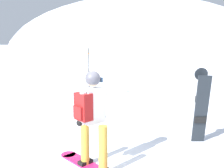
% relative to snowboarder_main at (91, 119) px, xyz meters
% --- Properties ---
extents(ridge_peak_main, '(35.41, 31.87, 16.13)m').
position_rel_snowboarder_main_xyz_m(ridge_peak_main, '(3.98, 32.88, -0.92)').
color(ridge_peak_main, white).
rests_on(ridge_peak_main, ground).
extents(snowboarder_main, '(1.35, 1.41, 1.71)m').
position_rel_snowboarder_main_xyz_m(snowboarder_main, '(0.00, 0.00, 0.00)').
color(snowboarder_main, '#D11E5B').
rests_on(snowboarder_main, ground).
extents(spare_snowboard, '(0.28, 0.30, 1.64)m').
position_rel_snowboarder_main_xyz_m(spare_snowboard, '(2.22, 1.19, -0.09)').
color(spare_snowboard, black).
rests_on(spare_snowboard, ground).
extents(piste_marker_near, '(0.20, 0.20, 2.00)m').
position_rel_snowboarder_main_xyz_m(piste_marker_near, '(-0.53, 5.43, 0.22)').
color(piste_marker_near, black).
rests_on(piste_marker_near, ground).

